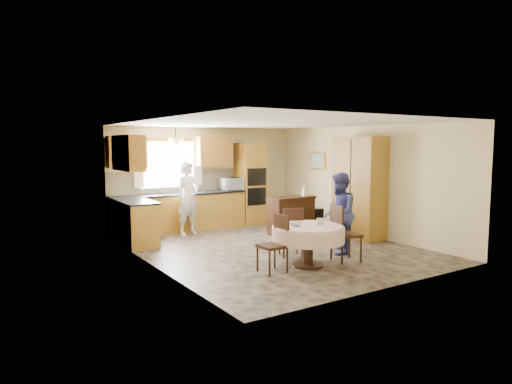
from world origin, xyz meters
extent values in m
cube|color=brown|center=(0.00, 0.00, 0.00)|extent=(5.00, 6.00, 0.01)
cube|color=white|center=(0.00, 0.00, 2.50)|extent=(5.00, 6.00, 0.01)
cube|color=#CDBA83|center=(0.00, 3.00, 1.25)|extent=(5.00, 0.02, 2.50)
cube|color=#CDBA83|center=(0.00, -3.00, 1.25)|extent=(5.00, 0.02, 2.50)
cube|color=#CDBA83|center=(-2.50, 0.00, 1.25)|extent=(0.02, 6.00, 2.50)
cube|color=#CDBA83|center=(2.50, 0.00, 1.25)|extent=(0.02, 6.00, 2.50)
cube|color=white|center=(-1.00, 2.98, 1.60)|extent=(1.40, 0.03, 1.10)
cube|color=white|center=(-1.75, 2.93, 1.65)|extent=(0.22, 0.02, 1.15)
cube|color=white|center=(-0.25, 2.93, 1.65)|extent=(0.22, 0.02, 1.15)
cube|color=gold|center=(-0.85, 2.70, 0.44)|extent=(3.30, 0.60, 0.88)
cube|color=black|center=(-0.85, 2.70, 0.90)|extent=(3.30, 0.64, 0.04)
cube|color=gold|center=(-2.20, 1.80, 0.44)|extent=(0.60, 1.20, 0.88)
cube|color=black|center=(-2.20, 1.80, 0.90)|extent=(0.64, 1.20, 0.04)
cube|color=#C5B68A|center=(-0.85, 2.99, 1.18)|extent=(3.30, 0.02, 0.55)
cube|color=#A77A29|center=(-2.05, 2.83, 1.91)|extent=(0.85, 0.33, 0.72)
cube|color=#A77A29|center=(0.15, 2.83, 1.91)|extent=(0.90, 0.33, 0.72)
cube|color=#A77A29|center=(-2.33, 1.80, 1.91)|extent=(0.33, 1.20, 0.72)
cube|color=gold|center=(1.15, 2.69, 1.06)|extent=(0.66, 0.62, 2.12)
cube|color=black|center=(1.15, 2.38, 1.25)|extent=(0.56, 0.01, 0.45)
cube|color=black|center=(1.15, 2.38, 0.75)|extent=(0.56, 0.01, 0.45)
cone|color=beige|center=(-1.00, 2.50, 2.12)|extent=(0.36, 0.36, 0.18)
cube|color=#381F0F|center=(1.21, 0.99, 0.41)|extent=(1.17, 0.54, 0.82)
cube|color=black|center=(1.95, 1.06, 0.27)|extent=(0.43, 0.34, 0.54)
cube|color=gold|center=(2.22, -0.17, 1.12)|extent=(0.59, 1.18, 2.25)
cylinder|color=#381F0F|center=(-0.27, -1.43, 0.32)|extent=(0.18, 0.18, 0.64)
cylinder|color=#381F0F|center=(-0.27, -1.43, 0.02)|extent=(0.54, 0.54, 0.04)
cylinder|color=beige|center=(-0.27, -1.43, 0.68)|extent=(1.18, 1.18, 0.05)
cylinder|color=beige|center=(-0.27, -1.43, 0.55)|extent=(1.24, 1.24, 0.25)
cube|color=#381F0F|center=(-1.00, -1.41, 0.43)|extent=(0.41, 0.41, 0.05)
cube|color=#381F0F|center=(-0.82, -1.41, 0.70)|extent=(0.04, 0.39, 0.48)
cylinder|color=#381F0F|center=(-1.17, -1.59, 0.21)|extent=(0.03, 0.03, 0.42)
cylinder|color=#381F0F|center=(-0.83, -1.59, 0.21)|extent=(0.03, 0.03, 0.42)
cylinder|color=#381F0F|center=(-1.17, -1.24, 0.21)|extent=(0.03, 0.03, 0.42)
cylinder|color=#381F0F|center=(-0.83, -1.24, 0.21)|extent=(0.03, 0.03, 0.42)
cube|color=#381F0F|center=(-0.09, -0.71, 0.43)|extent=(0.53, 0.53, 0.05)
cube|color=#381F0F|center=(-0.16, -0.87, 0.69)|extent=(0.37, 0.18, 0.48)
cylinder|color=#381F0F|center=(-0.26, -0.88, 0.21)|extent=(0.03, 0.03, 0.41)
cylinder|color=#381F0F|center=(0.08, -0.88, 0.21)|extent=(0.03, 0.03, 0.41)
cylinder|color=#381F0F|center=(-0.26, -0.53, 0.21)|extent=(0.03, 0.03, 0.41)
cylinder|color=#381F0F|center=(0.08, -0.53, 0.21)|extent=(0.03, 0.03, 0.41)
cube|color=#381F0F|center=(0.53, -1.53, 0.47)|extent=(0.53, 0.53, 0.05)
cube|color=#381F0F|center=(0.33, -1.49, 0.76)|extent=(0.13, 0.42, 0.53)
cylinder|color=#381F0F|center=(0.34, -1.72, 0.23)|extent=(0.04, 0.04, 0.45)
cylinder|color=#381F0F|center=(0.72, -1.72, 0.23)|extent=(0.04, 0.04, 0.45)
cylinder|color=#381F0F|center=(0.34, -1.34, 0.23)|extent=(0.04, 0.04, 0.45)
cylinder|color=#381F0F|center=(0.72, -1.34, 0.23)|extent=(0.04, 0.04, 0.45)
cube|color=gold|center=(2.47, 1.55, 1.67)|extent=(0.05, 0.54, 0.45)
cube|color=#AABBC8|center=(2.44, 1.55, 1.67)|extent=(0.01, 0.45, 0.36)
imported|color=silver|center=(0.58, 2.65, 1.08)|extent=(0.59, 0.42, 0.31)
imported|color=silver|center=(-0.84, 2.20, 0.85)|extent=(0.71, 0.56, 1.69)
imported|color=navy|center=(0.80, -1.05, 0.78)|extent=(0.95, 0.95, 1.55)
imported|color=#B2B2B2|center=(0.93, 0.99, 0.84)|extent=(0.26, 0.26, 0.05)
imported|color=silver|center=(1.59, 0.99, 0.97)|extent=(0.14, 0.14, 0.30)
imported|color=#B2B2B2|center=(0.00, -1.43, 0.75)|extent=(0.14, 0.14, 0.10)
imported|color=#B2B2B2|center=(-0.46, -1.31, 0.74)|extent=(0.23, 0.23, 0.07)
camera|label=1|loc=(-5.17, -7.39, 2.09)|focal=32.00mm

